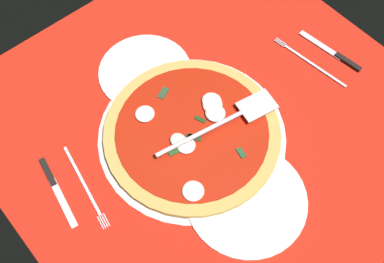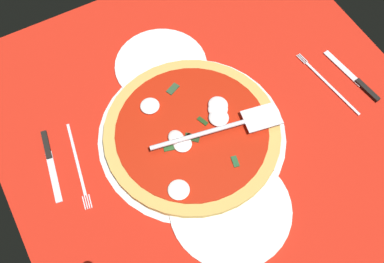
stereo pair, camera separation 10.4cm
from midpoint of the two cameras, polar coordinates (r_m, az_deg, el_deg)
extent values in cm
cube|color=red|center=(107.67, -0.82, 1.14)|extent=(91.96, 91.96, 0.80)
cylinder|color=silver|center=(104.95, -2.82, -0.64)|extent=(41.27, 41.27, 0.93)
cylinder|color=white|center=(98.69, 3.51, -8.40)|extent=(24.82, 24.82, 1.00)
cylinder|color=white|center=(114.91, -8.19, 6.80)|extent=(21.93, 21.93, 1.00)
cylinder|color=tan|center=(104.03, -2.84, -0.37)|extent=(38.61, 38.61, 1.15)
cylinder|color=#B11C09|center=(103.40, -2.86, -0.18)|extent=(33.39, 33.39, 0.30)
ellipsoid|color=white|center=(101.61, -4.55, -1.33)|extent=(3.86, 3.28, 1.24)
ellipsoid|color=white|center=(106.23, -0.42, 3.41)|extent=(4.57, 4.34, 1.27)
ellipsoid|color=silver|center=(105.66, 4.28, 2.57)|extent=(4.30, 4.30, 1.11)
ellipsoid|color=white|center=(96.86, -2.94, -7.36)|extent=(4.52, 4.47, 0.84)
ellipsoid|color=white|center=(104.56, -0.02, 1.96)|extent=(4.55, 4.42, 1.31)
ellipsoid|color=white|center=(105.71, -0.33, 2.94)|extent=(4.33, 4.47, 1.23)
ellipsoid|color=white|center=(105.78, -8.44, 1.86)|extent=(4.26, 4.32, 1.03)
ellipsoid|color=white|center=(101.13, -3.62, -1.93)|extent=(3.94, 3.97, 0.91)
cube|color=#2B472C|center=(108.58, -6.16, 4.34)|extent=(2.68, 3.44, 0.30)
cube|color=#204E2A|center=(100.61, 2.95, -2.83)|extent=(2.70, 1.73, 0.30)
cube|color=#203B1C|center=(102.27, -2.66, -0.97)|extent=(3.38, 3.45, 0.30)
cube|color=#245324|center=(101.11, -4.91, -2.53)|extent=(2.37, 3.59, 0.30)
cube|color=#245030|center=(101.95, -3.41, -1.38)|extent=(2.29, 3.72, 0.30)
cube|color=#1D3B17|center=(104.39, -1.86, 1.20)|extent=(2.72, 1.79, 0.30)
cube|color=silver|center=(105.03, 4.98, 2.86)|extent=(7.04, 8.89, 0.30)
cylinder|color=silver|center=(100.78, -1.98, -0.50)|extent=(5.00, 20.83, 1.00)
cube|color=white|center=(119.14, 12.80, 8.17)|extent=(19.80, 15.44, 0.60)
cube|color=silver|center=(117.07, 11.97, 7.45)|extent=(17.69, 2.60, 0.25)
cube|color=silver|center=(120.27, 8.14, 10.36)|extent=(3.01, 0.56, 0.25)
cube|color=silver|center=(120.03, 8.01, 10.25)|extent=(3.01, 0.56, 0.25)
cube|color=silver|center=(119.79, 7.88, 10.13)|extent=(3.01, 0.56, 0.25)
cube|color=black|center=(119.27, 15.71, 7.77)|extent=(7.04, 1.98, 0.80)
cube|color=silver|center=(121.25, 12.70, 9.79)|extent=(12.23, 2.76, 0.25)
cube|color=silver|center=(104.28, -17.05, -6.58)|extent=(18.93, 14.69, 0.60)
cube|color=silver|center=(103.76, -15.78, -5.84)|extent=(17.57, 3.66, 0.25)
cube|color=silver|center=(99.45, -13.82, -10.80)|extent=(2.99, 0.74, 0.25)
cube|color=silver|center=(99.43, -13.59, -10.69)|extent=(2.99, 0.74, 0.25)
cube|color=silver|center=(99.41, -13.36, -10.58)|extent=(2.99, 0.74, 0.25)
cube|color=silver|center=(99.39, -13.13, -10.46)|extent=(2.99, 0.74, 0.25)
cube|color=black|center=(106.34, -19.46, -4.83)|extent=(6.96, 2.37, 0.80)
cube|color=silver|center=(102.96, -17.93, -8.31)|extent=(12.06, 3.46, 0.25)
camera|label=1|loc=(0.05, -92.87, -5.18)|focal=44.85mm
camera|label=2|loc=(0.05, 87.13, 5.18)|focal=44.85mm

